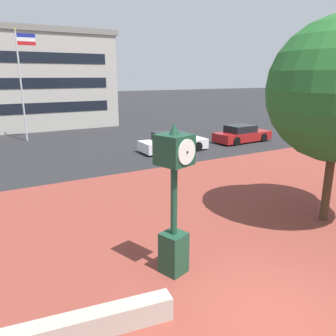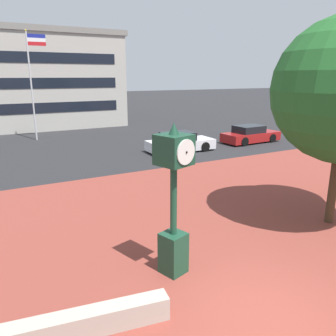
# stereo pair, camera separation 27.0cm
# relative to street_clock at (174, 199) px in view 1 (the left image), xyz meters

# --- Properties ---
(ground_plane) EXTENTS (200.00, 200.00, 0.00)m
(ground_plane) POSITION_rel_street_clock_xyz_m (0.86, -2.37, -1.99)
(ground_plane) COLOR #262628
(plaza_brick_paving) EXTENTS (44.00, 15.43, 0.01)m
(plaza_brick_paving) POSITION_rel_street_clock_xyz_m (0.86, 1.34, -1.99)
(plaza_brick_paving) COLOR brown
(plaza_brick_paving) RESTS_ON ground
(planter_wall) EXTENTS (3.22, 0.88, 0.50)m
(planter_wall) POSITION_rel_street_clock_xyz_m (-2.48, -1.08, -1.74)
(planter_wall) COLOR #ADA393
(planter_wall) RESTS_ON ground
(street_clock) EXTENTS (0.90, 0.92, 3.83)m
(street_clock) POSITION_rel_street_clock_xyz_m (0.00, 0.00, 0.00)
(street_clock) COLOR #19422D
(street_clock) RESTS_ON ground
(car_street_near) EXTENTS (4.51, 1.94, 1.28)m
(car_street_near) POSITION_rel_street_clock_xyz_m (7.38, 12.25, -1.42)
(car_street_near) COLOR silver
(car_street_near) RESTS_ON ground
(car_street_far) EXTENTS (4.57, 2.01, 1.28)m
(car_street_far) POSITION_rel_street_clock_xyz_m (13.58, 12.41, -1.42)
(car_street_far) COLOR maroon
(car_street_far) RESTS_ON ground
(flagpole_secondary) EXTENTS (1.39, 0.14, 8.07)m
(flagpole_secondary) POSITION_rel_street_clock_xyz_m (-0.25, 21.11, 2.65)
(flagpole_secondary) COLOR silver
(flagpole_secondary) RESTS_ON ground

